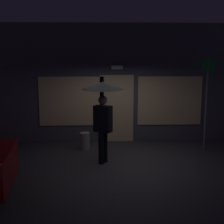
# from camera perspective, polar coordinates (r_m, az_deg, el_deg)

# --- Properties ---
(ground_plane) EXTENTS (18.00, 18.00, 0.00)m
(ground_plane) POSITION_cam_1_polar(r_m,az_deg,el_deg) (8.98, 1.55, -8.70)
(ground_plane) COLOR #38353A
(building_facade) EXTENTS (10.95, 0.48, 3.84)m
(building_facade) POSITION_cam_1_polar(r_m,az_deg,el_deg) (10.88, 0.79, 4.91)
(building_facade) COLOR #4C4C56
(building_facade) RESTS_ON ground
(person_with_umbrella) EXTENTS (1.09, 1.09, 2.17)m
(person_with_umbrella) POSITION_cam_1_polar(r_m,az_deg,el_deg) (8.57, -1.60, 2.07)
(person_with_umbrella) COLOR black
(person_with_umbrella) RESTS_ON ground
(street_sign_post) EXTENTS (0.40, 0.07, 2.79)m
(street_sign_post) POSITION_cam_1_polar(r_m,az_deg,el_deg) (10.13, 16.03, 2.19)
(street_sign_post) COLOR #595B60
(street_sign_post) RESTS_ON ground
(sidewalk_bollard) EXTENTS (0.30, 0.30, 0.53)m
(sidewalk_bollard) POSITION_cam_1_polar(r_m,az_deg,el_deg) (10.09, -4.71, -5.03)
(sidewalk_bollard) COLOR #9E998E
(sidewalk_bollard) RESTS_ON ground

